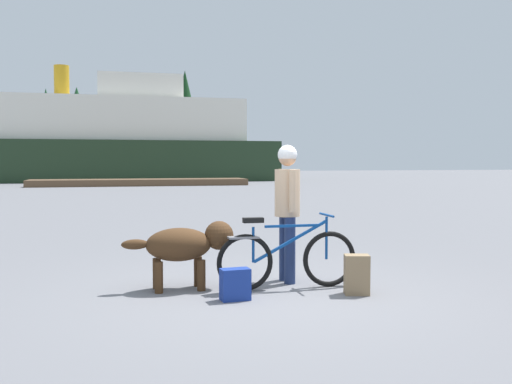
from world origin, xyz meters
TOP-DOWN VIEW (x-y plane):
  - ground_plane at (0.00, 0.00)m, footprint 160.00×160.00m
  - bicycle at (0.30, 0.23)m, footprint 1.74×0.44m
  - person_cyclist at (0.43, 0.63)m, footprint 0.32×0.53m
  - dog at (-0.86, 0.52)m, footprint 1.33×0.47m
  - backpack at (1.00, -0.24)m, footprint 0.32×0.27m
  - handbag_pannier at (-0.42, -0.16)m, footprint 0.33×0.20m
  - dock_pier at (0.27, 30.52)m, footprint 13.26×2.74m
  - ferry_boat at (-1.65, 39.58)m, footprint 25.95×7.08m
  - pine_tree_center at (-4.67, 58.66)m, footprint 4.24×4.24m
  - pine_tree_far_right at (6.88, 58.74)m, footprint 4.14×4.14m
  - pine_tree_mid_back at (-8.10, 62.20)m, footprint 3.48×3.48m

SIDE VIEW (x-z plane):
  - ground_plane at x=0.00m, z-range 0.00..0.00m
  - handbag_pannier at x=-0.42m, z-range 0.00..0.35m
  - dock_pier at x=0.27m, z-range 0.00..0.40m
  - backpack at x=1.00m, z-range 0.00..0.46m
  - bicycle at x=0.30m, z-range -0.07..0.82m
  - dog at x=-0.86m, z-range 0.13..0.94m
  - person_cyclist at x=0.43m, z-range 0.18..1.92m
  - ferry_boat at x=-1.65m, z-range -1.29..7.35m
  - pine_tree_mid_back at x=-8.10m, z-range 1.17..10.73m
  - pine_tree_center at x=-4.67m, z-range 1.47..10.85m
  - pine_tree_far_right at x=6.88m, z-range 1.28..12.88m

